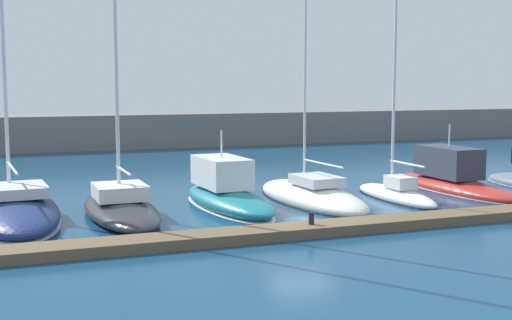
{
  "coord_description": "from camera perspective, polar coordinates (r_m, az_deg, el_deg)",
  "views": [
    {
      "loc": [
        -10.65,
        -23.23,
        5.36
      ],
      "look_at": [
        -0.38,
        3.83,
        2.03
      ],
      "focal_mm": 47.33,
      "sensor_mm": 36.0,
      "label": 1
    }
  ],
  "objects": [
    {
      "name": "ground_plane",
      "position": [
        26.11,
        3.79,
        -5.3
      ],
      "size": [
        120.0,
        120.0,
        0.0
      ],
      "primitive_type": "plane",
      "color": "navy"
    },
    {
      "name": "dock_pier",
      "position": [
        24.35,
        5.71,
        -5.76
      ],
      "size": [
        36.54,
        1.42,
        0.36
      ],
      "primitive_type": "cube",
      "color": "brown",
      "rests_on": "ground_plane"
    },
    {
      "name": "breakwater_seawall",
      "position": [
        56.83,
        -9.93,
        2.45
      ],
      "size": [
        108.0,
        3.96,
        2.78
      ],
      "primitive_type": "cube",
      "color": "slate",
      "rests_on": "ground_plane"
    },
    {
      "name": "sailboat_navy_second",
      "position": [
        28.8,
        -20.0,
        -3.77
      ],
      "size": [
        4.25,
        10.76,
        21.94
      ],
      "rotation": [
        0.0,
        0.0,
        1.64
      ],
      "color": "navy",
      "rests_on": "ground_plane"
    },
    {
      "name": "sailboat_charcoal_third",
      "position": [
        27.66,
        -11.38,
        -3.74
      ],
      "size": [
        2.77,
        8.36,
        17.06
      ],
      "rotation": [
        0.0,
        0.0,
        1.58
      ],
      "color": "#2D2D33",
      "rests_on": "ground_plane"
    },
    {
      "name": "motorboat_teal_fourth",
      "position": [
        29.27,
        -2.53,
        -2.8
      ],
      "size": [
        2.95,
        8.02,
        3.51
      ],
      "rotation": [
        0.0,
        0.0,
        1.63
      ],
      "color": "#19707F",
      "rests_on": "ground_plane"
    },
    {
      "name": "sailboat_ivory_fifth",
      "position": [
        30.4,
        4.71,
        -3.06
      ],
      "size": [
        3.33,
        8.66,
        18.25
      ],
      "rotation": [
        0.0,
        0.0,
        1.64
      ],
      "color": "silver",
      "rests_on": "ground_plane"
    },
    {
      "name": "sailboat_white_sixth",
      "position": [
        31.66,
        11.75,
        -2.74
      ],
      "size": [
        1.48,
        6.15,
        10.98
      ],
      "rotation": [
        0.0,
        0.0,
        1.57
      ],
      "color": "white",
      "rests_on": "ground_plane"
    },
    {
      "name": "motorboat_red_seventh",
      "position": [
        35.21,
        16.18,
        -1.55
      ],
      "size": [
        2.53,
        9.01,
        3.58
      ],
      "rotation": [
        0.0,
        0.0,
        1.58
      ],
      "color": "#B72D28",
      "rests_on": "ground_plane"
    },
    {
      "name": "dock_bollard",
      "position": [
        24.06,
        4.7,
        -4.93
      ],
      "size": [
        0.2,
        0.2,
        0.44
      ],
      "primitive_type": "cylinder",
      "color": "black",
      "rests_on": "dock_pier"
    }
  ]
}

